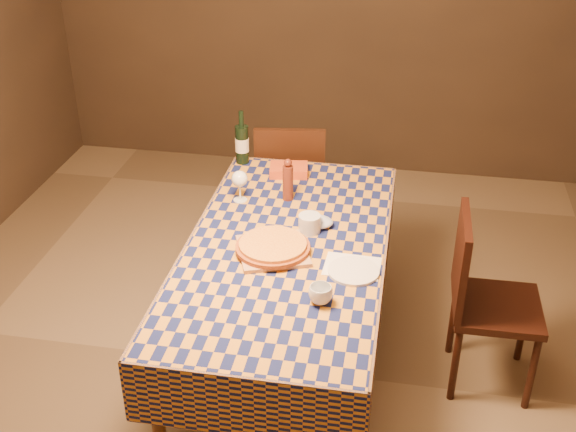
{
  "coord_description": "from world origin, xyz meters",
  "views": [
    {
      "loc": [
        0.52,
        -2.83,
        2.58
      ],
      "look_at": [
        0.0,
        0.05,
        0.9
      ],
      "focal_mm": 45.0,
      "sensor_mm": 36.0,
      "label": 1
    }
  ],
  "objects_px": {
    "dining_table": "(286,259)",
    "wine_bottle": "(242,144)",
    "chair_far": "(290,183)",
    "chair_right": "(481,293)",
    "white_plate": "(354,271)",
    "bowl": "(272,246)",
    "pizza": "(273,246)",
    "cutting_board": "(273,251)"
  },
  "relations": [
    {
      "from": "dining_table",
      "to": "wine_bottle",
      "type": "height_order",
      "value": "wine_bottle"
    },
    {
      "from": "dining_table",
      "to": "chair_far",
      "type": "distance_m",
      "value": 1.14
    },
    {
      "from": "chair_far",
      "to": "chair_right",
      "type": "xyz_separation_m",
      "value": [
        1.11,
        -0.99,
        0.0
      ]
    },
    {
      "from": "dining_table",
      "to": "chair_right",
      "type": "relative_size",
      "value": 1.98
    },
    {
      "from": "wine_bottle",
      "to": "white_plate",
      "type": "xyz_separation_m",
      "value": [
        0.75,
        -1.02,
        -0.11
      ]
    },
    {
      "from": "bowl",
      "to": "chair_right",
      "type": "bearing_deg",
      "value": 10.13
    },
    {
      "from": "chair_right",
      "to": "bowl",
      "type": "bearing_deg",
      "value": -169.87
    },
    {
      "from": "pizza",
      "to": "white_plate",
      "type": "xyz_separation_m",
      "value": [
        0.38,
        -0.1,
        -0.03
      ]
    },
    {
      "from": "cutting_board",
      "to": "white_plate",
      "type": "height_order",
      "value": "cutting_board"
    },
    {
      "from": "bowl",
      "to": "white_plate",
      "type": "relative_size",
      "value": 0.63
    },
    {
      "from": "wine_bottle",
      "to": "chair_far",
      "type": "bearing_deg",
      "value": 48.75
    },
    {
      "from": "dining_table",
      "to": "pizza",
      "type": "bearing_deg",
      "value": -123.04
    },
    {
      "from": "dining_table",
      "to": "white_plate",
      "type": "xyz_separation_m",
      "value": [
        0.34,
        -0.17,
        0.08
      ]
    },
    {
      "from": "wine_bottle",
      "to": "white_plate",
      "type": "bearing_deg",
      "value": -53.77
    },
    {
      "from": "pizza",
      "to": "wine_bottle",
      "type": "xyz_separation_m",
      "value": [
        -0.36,
        0.92,
        0.08
      ]
    },
    {
      "from": "pizza",
      "to": "bowl",
      "type": "distance_m",
      "value": 0.02
    },
    {
      "from": "dining_table",
      "to": "chair_right",
      "type": "bearing_deg",
      "value": 7.42
    },
    {
      "from": "cutting_board",
      "to": "wine_bottle",
      "type": "relative_size",
      "value": 0.98
    },
    {
      "from": "pizza",
      "to": "white_plate",
      "type": "bearing_deg",
      "value": -13.93
    },
    {
      "from": "dining_table",
      "to": "wine_bottle",
      "type": "distance_m",
      "value": 0.96
    },
    {
      "from": "cutting_board",
      "to": "pizza",
      "type": "bearing_deg",
      "value": 180.0
    },
    {
      "from": "wine_bottle",
      "to": "white_plate",
      "type": "height_order",
      "value": "wine_bottle"
    },
    {
      "from": "white_plate",
      "to": "chair_right",
      "type": "bearing_deg",
      "value": 25.94
    },
    {
      "from": "dining_table",
      "to": "wine_bottle",
      "type": "xyz_separation_m",
      "value": [
        -0.41,
        0.85,
        0.19
      ]
    },
    {
      "from": "bowl",
      "to": "chair_far",
      "type": "xyz_separation_m",
      "value": [
        -0.12,
        1.17,
        -0.27
      ]
    },
    {
      "from": "bowl",
      "to": "dining_table",
      "type": "bearing_deg",
      "value": 44.81
    },
    {
      "from": "bowl",
      "to": "wine_bottle",
      "type": "distance_m",
      "value": 0.97
    },
    {
      "from": "bowl",
      "to": "chair_far",
      "type": "bearing_deg",
      "value": 95.92
    },
    {
      "from": "pizza",
      "to": "white_plate",
      "type": "distance_m",
      "value": 0.4
    },
    {
      "from": "dining_table",
      "to": "chair_right",
      "type": "height_order",
      "value": "chair_right"
    },
    {
      "from": "cutting_board",
      "to": "wine_bottle",
      "type": "distance_m",
      "value": 1.0
    },
    {
      "from": "dining_table",
      "to": "white_plate",
      "type": "relative_size",
      "value": 8.02
    },
    {
      "from": "cutting_board",
      "to": "pizza",
      "type": "relative_size",
      "value": 0.7
    },
    {
      "from": "cutting_board",
      "to": "white_plate",
      "type": "distance_m",
      "value": 0.4
    },
    {
      "from": "pizza",
      "to": "chair_right",
      "type": "distance_m",
      "value": 1.04
    },
    {
      "from": "wine_bottle",
      "to": "bowl",
      "type": "bearing_deg",
      "value": -68.53
    },
    {
      "from": "bowl",
      "to": "chair_far",
      "type": "distance_m",
      "value": 1.21
    },
    {
      "from": "white_plate",
      "to": "chair_far",
      "type": "xyz_separation_m",
      "value": [
        -0.51,
        1.28,
        -0.25
      ]
    },
    {
      "from": "bowl",
      "to": "wine_bottle",
      "type": "bearing_deg",
      "value": 111.47
    },
    {
      "from": "cutting_board",
      "to": "chair_right",
      "type": "relative_size",
      "value": 0.33
    },
    {
      "from": "cutting_board",
      "to": "pizza",
      "type": "xyz_separation_m",
      "value": [
        -0.0,
        0.0,
        0.03
      ]
    },
    {
      "from": "dining_table",
      "to": "chair_far",
      "type": "bearing_deg",
      "value": 99.02
    }
  ]
}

